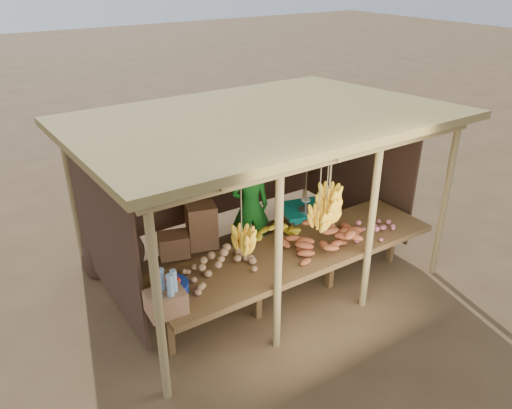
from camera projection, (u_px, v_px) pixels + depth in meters
ground at (256, 268)px, 7.40m from camera, size 60.00×60.00×0.00m
stall_structure at (251, 146)px, 6.53m from camera, size 4.70×3.50×2.43m
counter at (297, 254)px, 6.36m from camera, size 3.90×1.05×0.80m
potato_heap at (220, 259)px, 5.80m from camera, size 0.95×0.68×0.36m
sweet_potato_heap at (329, 232)px, 6.37m from camera, size 1.09×0.68×0.36m
onion_heap at (373, 222)px, 6.63m from camera, size 0.86×0.67×0.35m
banana_pile at (280, 227)px, 6.51m from camera, size 0.72×0.58×0.35m
tomato_basin at (172, 286)px, 5.49m from camera, size 0.37×0.37×0.19m
bottle_box at (165, 297)px, 5.14m from camera, size 0.41×0.33×0.50m
vendor at (250, 207)px, 7.47m from camera, size 0.67×0.56×1.57m
tarp_crate at (303, 225)px, 7.86m from camera, size 0.85×0.78×0.86m
carton_stack at (192, 232)px, 7.72m from camera, size 1.03×0.47×0.72m
burlap_sacks at (113, 252)px, 7.25m from camera, size 0.92×0.48×0.65m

